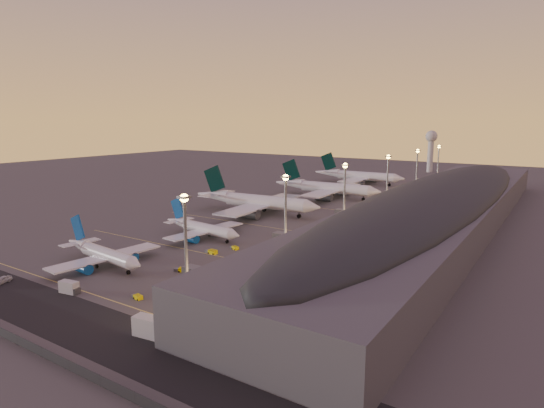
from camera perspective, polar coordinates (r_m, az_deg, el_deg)
The scene contains 18 objects.
ground at distance 153.19m, azimuth -9.93°, elevation -5.09°, with size 700.00×700.00×0.00m, color #484542.
airliner_narrow_south at distance 138.70m, azimuth -20.55°, elevation -5.82°, with size 36.75×32.99×13.12m.
airliner_narrow_north at distance 161.76m, azimuth -8.85°, elevation -2.99°, with size 36.23×32.50×12.93m.
airliner_wide_near at distance 201.39m, azimuth -2.16°, elevation 0.35°, with size 63.23×57.67×20.23m.
airliner_wide_mid at distance 244.35m, azimuth 6.77°, elevation 2.05°, with size 60.94×55.39×19.53m.
airliner_wide_far at distance 299.39m, azimuth 10.73°, elevation 3.49°, with size 60.64×55.01×19.46m.
terminal_building at distance 186.72m, azimuth 20.41°, elevation -0.01°, with size 56.35×255.00×17.46m.
light_masts at distance 185.67m, azimuth 12.27°, elevation 3.10°, with size 2.20×217.20×25.90m.
radar_tower at distance 378.85m, azimuth 19.33°, elevation 7.10°, with size 9.00×9.00×32.50m.
service_lane at distance 120.85m, azimuth -28.66°, elevation -10.57°, with size 260.00×16.00×0.01m.
lane_markings at distance 183.41m, azimuth -1.38°, elevation -2.32°, with size 90.00×180.36×0.00m.
baggage_tug_a at distance 111.90m, azimuth -16.56°, elevation -11.10°, with size 3.46×1.88×0.98m.
baggage_tug_b at distance 127.58m, azimuth -11.26°, elevation -8.10°, with size 4.09×2.75×1.14m.
baggage_tug_c at distance 146.59m, azimuth -4.73°, elevation -5.49°, with size 3.61×2.38×1.00m.
catering_truck_a at distance 120.48m, azimuth -24.05°, elevation -9.56°, with size 5.43×2.81×2.91m.
catering_truck_b at distance 92.73m, azimuth -15.00°, elevation -14.76°, with size 7.16×3.51×3.87m.
baggage_tug_d at distance 142.76m, azimuth -7.60°, elevation -5.95°, with size 4.31×2.13×1.24m.
service_van_a at distance 135.26m, azimuth -30.80°, elevation -8.20°, with size 2.07×5.14×1.75m, color silver.
Camera 1 is at (101.57, -107.13, 40.92)m, focal length 30.00 mm.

